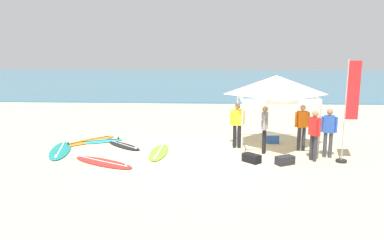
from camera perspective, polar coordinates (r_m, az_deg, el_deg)
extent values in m
plane|color=beige|center=(13.50, 1.49, -5.40)|extent=(80.00, 80.00, 0.00)
cube|color=#386B84|center=(43.66, 2.53, 5.94)|extent=(80.00, 36.00, 0.10)
cylinder|color=#B7B7BC|center=(13.23, 7.50, -1.25)|extent=(0.07, 0.07, 2.05)
cylinder|color=#B7B7BC|center=(13.69, 18.45, -1.31)|extent=(0.07, 0.07, 2.05)
cylinder|color=#B7B7BC|center=(15.79, 6.77, 0.73)|extent=(0.07, 0.07, 2.05)
cylinder|color=#B7B7BC|center=(16.17, 16.03, 0.63)|extent=(0.07, 0.07, 2.05)
cube|color=white|center=(13.24, 13.24, 2.67)|extent=(2.61, 0.03, 0.18)
cube|color=white|center=(15.79, 11.58, 4.02)|extent=(2.61, 0.03, 0.18)
cube|color=white|center=(14.36, 7.19, 3.50)|extent=(0.03, 2.61, 0.18)
cube|color=white|center=(14.78, 17.34, 3.30)|extent=(0.03, 2.61, 0.18)
pyramid|color=white|center=(14.47, 12.41, 5.14)|extent=(2.73, 2.73, 0.70)
ellipsoid|color=red|center=(13.01, -13.08, -6.15)|extent=(2.45, 1.77, 0.07)
cube|color=white|center=(13.00, -13.09, -5.99)|extent=(1.83, 1.06, 0.01)
cone|color=white|center=(12.32, -9.79, -6.54)|extent=(0.09, 0.09, 0.12)
ellipsoid|color=black|center=(15.00, -10.09, -3.77)|extent=(1.75, 1.68, 0.07)
cube|color=white|center=(14.99, -10.10, -3.63)|extent=(1.22, 1.14, 0.01)
cone|color=white|center=(14.35, -8.35, -3.99)|extent=(0.09, 0.09, 0.12)
ellipsoid|color=#19847F|center=(14.91, -19.02, -4.30)|extent=(1.30, 2.69, 0.07)
cube|color=white|center=(14.90, -19.03, -4.15)|extent=(0.57, 2.15, 0.01)
cone|color=white|center=(13.87, -19.65, -5.05)|extent=(0.09, 0.09, 0.12)
ellipsoid|color=#7AD12D|center=(13.92, -4.94, -4.78)|extent=(0.67, 2.29, 0.07)
cube|color=white|center=(13.91, -4.94, -4.63)|extent=(0.09, 1.93, 0.01)
cone|color=white|center=(13.01, -5.61, -5.48)|extent=(0.09, 0.09, 0.12)
ellipsoid|color=#23B2CC|center=(15.87, -13.65, -3.10)|extent=(1.94, 1.24, 0.07)
cube|color=black|center=(15.86, -13.66, -2.97)|extent=(1.49, 0.69, 0.01)
cone|color=black|center=(15.95, -10.90, -2.56)|extent=(0.09, 0.09, 0.12)
ellipsoid|color=orange|center=(16.05, -14.98, -3.01)|extent=(1.95, 2.21, 0.07)
cube|color=black|center=(16.04, -14.99, -2.87)|extent=(1.27, 1.57, 0.01)
cone|color=black|center=(15.55, -17.93, -3.25)|extent=(0.09, 0.09, 0.12)
cylinder|color=black|center=(14.59, 6.34, -2.44)|extent=(0.13, 0.13, 0.88)
cylinder|color=black|center=(14.60, 7.05, -2.45)|extent=(0.13, 0.13, 0.88)
cube|color=yellow|center=(14.44, 6.76, 0.41)|extent=(0.37, 0.23, 0.60)
sphere|color=#9E7051|center=(14.37, 6.79, 2.08)|extent=(0.21, 0.21, 0.21)
cylinder|color=yellow|center=(14.44, 5.84, 0.35)|extent=(0.09, 0.09, 0.54)
cylinder|color=yellow|center=(14.46, 7.67, 0.32)|extent=(0.09, 0.09, 0.54)
cylinder|color=#2D2D33|center=(14.71, 16.28, -2.70)|extent=(0.13, 0.13, 0.88)
cylinder|color=#2D2D33|center=(14.65, 15.62, -2.72)|extent=(0.13, 0.13, 0.88)
cube|color=orange|center=(14.53, 16.10, 0.13)|extent=(0.38, 0.26, 0.60)
sphere|color=tan|center=(14.46, 16.19, 1.78)|extent=(0.21, 0.21, 0.21)
cylinder|color=orange|center=(14.62, 16.94, 0.06)|extent=(0.09, 0.09, 0.54)
cylinder|color=orange|center=(14.46, 15.24, 0.04)|extent=(0.09, 0.09, 0.54)
cylinder|color=black|center=(13.94, 10.65, -3.19)|extent=(0.13, 0.13, 0.88)
cylinder|color=black|center=(14.11, 10.71, -3.02)|extent=(0.13, 0.13, 0.88)
cube|color=gray|center=(13.87, 10.78, -0.14)|extent=(0.29, 0.40, 0.60)
sphere|color=#9E7051|center=(13.79, 10.84, 1.60)|extent=(0.21, 0.21, 0.21)
cylinder|color=gray|center=(13.65, 10.70, -0.40)|extent=(0.09, 0.09, 0.54)
cylinder|color=gray|center=(14.10, 10.85, -0.04)|extent=(0.09, 0.09, 0.54)
cylinder|color=#383842|center=(14.06, 19.91, -3.54)|extent=(0.13, 0.13, 0.88)
cylinder|color=#383842|center=(14.06, 19.17, -3.50)|extent=(0.13, 0.13, 0.88)
cube|color=#2851B2|center=(13.90, 19.73, -0.56)|extent=(0.41, 0.31, 0.60)
sphere|color=#9E7051|center=(13.83, 19.85, 1.16)|extent=(0.21, 0.21, 0.21)
cylinder|color=#2851B2|center=(13.92, 20.67, -0.70)|extent=(0.09, 0.09, 0.54)
cylinder|color=#2851B2|center=(13.90, 18.78, -0.59)|extent=(0.09, 0.09, 0.54)
cylinder|color=#2D2D33|center=(13.43, 17.85, -4.07)|extent=(0.13, 0.13, 0.88)
cylinder|color=#2D2D33|center=(13.56, 17.35, -3.90)|extent=(0.13, 0.13, 0.88)
cube|color=red|center=(13.33, 17.78, -0.91)|extent=(0.35, 0.42, 0.60)
sphere|color=#9E7051|center=(13.26, 17.89, 0.89)|extent=(0.21, 0.21, 0.21)
cylinder|color=red|center=(13.17, 18.42, -1.18)|extent=(0.09, 0.09, 0.54)
cylinder|color=red|center=(13.51, 17.15, -0.81)|extent=(0.09, 0.09, 0.54)
cylinder|color=#99999E|center=(13.39, 21.80, 1.14)|extent=(0.04, 0.04, 3.40)
cube|color=red|center=(13.37, 22.91, 4.09)|extent=(0.40, 0.02, 1.90)
cylinder|color=black|center=(13.74, 21.32, -5.69)|extent=(0.36, 0.36, 0.08)
cube|color=black|center=(12.92, 8.85, -5.63)|extent=(0.65, 0.65, 0.28)
cube|color=#232328|center=(12.89, 13.66, -5.85)|extent=(0.68, 0.57, 0.28)
cube|color=#2D60B7|center=(15.59, 11.88, -2.76)|extent=(0.48, 0.34, 0.34)
cube|color=white|center=(15.55, 11.90, -2.06)|extent=(0.50, 0.36, 0.05)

